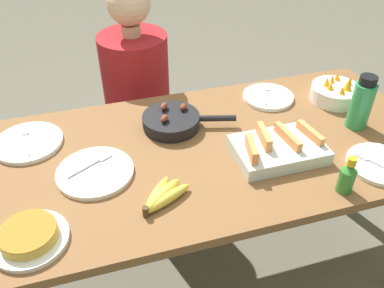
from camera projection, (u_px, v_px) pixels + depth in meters
name	position (u px, v px, depth m)	size (l,w,h in m)	color
ground_plane	(192.00, 271.00, 1.93)	(14.00, 14.00, 0.00)	#666051
dining_table	(192.00, 170.00, 1.54)	(1.85, 0.82, 0.73)	brown
banana_bunch	(162.00, 197.00, 1.27)	(0.18, 0.16, 0.04)	gold
melon_tray	(278.00, 148.00, 1.44)	(0.32, 0.21, 0.10)	silver
skillet	(172.00, 121.00, 1.58)	(0.36, 0.22, 0.08)	black
frittata_plate_center	(29.00, 237.00, 1.14)	(0.22, 0.22, 0.05)	white
empty_plate_near_front	(268.00, 97.00, 1.76)	(0.22, 0.22, 0.02)	white
empty_plate_far_left	(28.00, 142.00, 1.50)	(0.25, 0.25, 0.02)	white
empty_plate_far_right	(380.00, 164.00, 1.41)	(0.23, 0.23, 0.02)	white
empty_plate_mid_edge	(95.00, 172.00, 1.37)	(0.26, 0.26, 0.02)	white
fruit_bowl_mango	(335.00, 92.00, 1.74)	(0.21, 0.21, 0.12)	white
water_bottle	(362.00, 103.00, 1.54)	(0.08, 0.08, 0.22)	#2D9351
hot_sauce_bottle	(347.00, 177.00, 1.28)	(0.05, 0.05, 0.13)	#337F2D
person_figure	(139.00, 117.00, 2.10)	(0.35, 0.35, 1.16)	black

